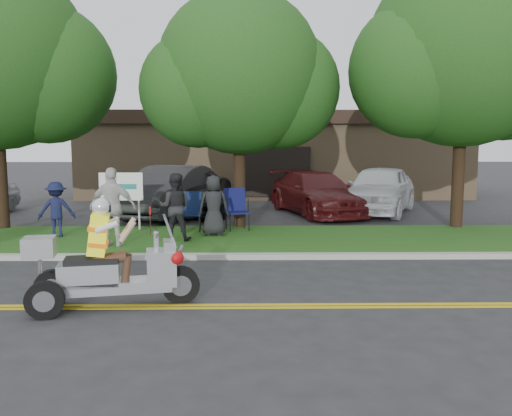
{
  "coord_description": "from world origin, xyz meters",
  "views": [
    {
      "loc": [
        0.75,
        -8.97,
        2.66
      ],
      "look_at": [
        0.91,
        2.0,
        1.29
      ],
      "focal_mm": 38.0,
      "sensor_mm": 36.0,
      "label": 1
    }
  ],
  "objects_px": {
    "trike_scooter": "(106,270)",
    "parked_car_right": "(317,193)",
    "lawn_chair_a": "(191,209)",
    "lawn_chair_b": "(236,206)",
    "spectator_adult_mid": "(175,207)",
    "parked_car_left": "(170,191)",
    "spectator_adult_right": "(113,207)",
    "parked_car_mid": "(194,192)",
    "parked_car_far_right": "(380,189)"
  },
  "relations": [
    {
      "from": "trike_scooter",
      "to": "lawn_chair_a",
      "type": "height_order",
      "value": "trike_scooter"
    },
    {
      "from": "lawn_chair_a",
      "to": "lawn_chair_b",
      "type": "bearing_deg",
      "value": 5.19
    },
    {
      "from": "lawn_chair_a",
      "to": "spectator_adult_mid",
      "type": "xyz_separation_m",
      "value": [
        -0.26,
        -1.54,
        0.24
      ]
    },
    {
      "from": "spectator_adult_mid",
      "to": "spectator_adult_right",
      "type": "xyz_separation_m",
      "value": [
        -1.4,
        -0.78,
        0.09
      ]
    },
    {
      "from": "trike_scooter",
      "to": "parked_car_right",
      "type": "distance_m",
      "value": 12.02
    },
    {
      "from": "parked_car_left",
      "to": "parked_car_far_right",
      "type": "height_order",
      "value": "parked_car_left"
    },
    {
      "from": "lawn_chair_b",
      "to": "parked_car_mid",
      "type": "xyz_separation_m",
      "value": [
        -1.65,
        4.31,
        -0.0
      ]
    },
    {
      "from": "lawn_chair_b",
      "to": "parked_car_right",
      "type": "xyz_separation_m",
      "value": [
        2.84,
        3.98,
        -0.01
      ]
    },
    {
      "from": "trike_scooter",
      "to": "parked_car_far_right",
      "type": "bearing_deg",
      "value": 46.51
    },
    {
      "from": "spectator_adult_mid",
      "to": "lawn_chair_b",
      "type": "bearing_deg",
      "value": -130.22
    },
    {
      "from": "trike_scooter",
      "to": "parked_car_right",
      "type": "bearing_deg",
      "value": 55.29
    },
    {
      "from": "spectator_adult_right",
      "to": "parked_car_far_right",
      "type": "distance_m",
      "value": 10.59
    },
    {
      "from": "spectator_adult_right",
      "to": "lawn_chair_b",
      "type": "bearing_deg",
      "value": -135.95
    },
    {
      "from": "parked_car_left",
      "to": "spectator_adult_right",
      "type": "bearing_deg",
      "value": -76.82
    },
    {
      "from": "parked_car_mid",
      "to": "parked_car_far_right",
      "type": "xyz_separation_m",
      "value": [
        6.85,
        -0.01,
        0.11
      ]
    },
    {
      "from": "trike_scooter",
      "to": "parked_car_far_right",
      "type": "relative_size",
      "value": 0.52
    },
    {
      "from": "parked_car_mid",
      "to": "parked_car_right",
      "type": "xyz_separation_m",
      "value": [
        4.48,
        -0.33,
        -0.01
      ]
    },
    {
      "from": "parked_car_far_right",
      "to": "parked_car_right",
      "type": "bearing_deg",
      "value": -148.19
    },
    {
      "from": "lawn_chair_a",
      "to": "spectator_adult_right",
      "type": "relative_size",
      "value": 0.58
    },
    {
      "from": "trike_scooter",
      "to": "lawn_chair_a",
      "type": "bearing_deg",
      "value": 73.29
    },
    {
      "from": "lawn_chair_a",
      "to": "spectator_adult_right",
      "type": "height_order",
      "value": "spectator_adult_right"
    },
    {
      "from": "spectator_adult_right",
      "to": "parked_car_right",
      "type": "xyz_separation_m",
      "value": [
        5.76,
        6.45,
        -0.3
      ]
    },
    {
      "from": "parked_car_right",
      "to": "spectator_adult_right",
      "type": "bearing_deg",
      "value": -148.64
    },
    {
      "from": "spectator_adult_mid",
      "to": "parked_car_far_right",
      "type": "distance_m",
      "value": 9.02
    },
    {
      "from": "lawn_chair_a",
      "to": "parked_car_left",
      "type": "bearing_deg",
      "value": 105.61
    },
    {
      "from": "parked_car_right",
      "to": "parked_car_far_right",
      "type": "relative_size",
      "value": 1.02
    },
    {
      "from": "spectator_adult_right",
      "to": "parked_car_left",
      "type": "height_order",
      "value": "spectator_adult_right"
    },
    {
      "from": "trike_scooter",
      "to": "spectator_adult_mid",
      "type": "bearing_deg",
      "value": 74.49
    },
    {
      "from": "trike_scooter",
      "to": "spectator_adult_mid",
      "type": "height_order",
      "value": "spectator_adult_mid"
    },
    {
      "from": "parked_car_left",
      "to": "parked_car_right",
      "type": "relative_size",
      "value": 1.02
    },
    {
      "from": "spectator_adult_right",
      "to": "parked_car_mid",
      "type": "bearing_deg",
      "value": -96.81
    },
    {
      "from": "lawn_chair_a",
      "to": "spectator_adult_mid",
      "type": "bearing_deg",
      "value": -101.07
    },
    {
      "from": "spectator_adult_right",
      "to": "trike_scooter",
      "type": "bearing_deg",
      "value": 106.31
    },
    {
      "from": "spectator_adult_mid",
      "to": "spectator_adult_right",
      "type": "bearing_deg",
      "value": 31.15
    },
    {
      "from": "lawn_chair_b",
      "to": "parked_car_right",
      "type": "relative_size",
      "value": 0.23
    },
    {
      "from": "lawn_chair_a",
      "to": "parked_car_far_right",
      "type": "height_order",
      "value": "parked_car_far_right"
    },
    {
      "from": "lawn_chair_a",
      "to": "parked_car_left",
      "type": "height_order",
      "value": "parked_car_left"
    },
    {
      "from": "trike_scooter",
      "to": "lawn_chair_b",
      "type": "relative_size",
      "value": 2.26
    },
    {
      "from": "spectator_adult_right",
      "to": "parked_car_mid",
      "type": "xyz_separation_m",
      "value": [
        1.28,
        6.78,
        -0.29
      ]
    },
    {
      "from": "lawn_chair_b",
      "to": "parked_car_far_right",
      "type": "relative_size",
      "value": 0.23
    },
    {
      "from": "parked_car_left",
      "to": "parked_car_far_right",
      "type": "bearing_deg",
      "value": 24.47
    },
    {
      "from": "lawn_chair_b",
      "to": "parked_car_left",
      "type": "xyz_separation_m",
      "value": [
        -2.4,
        3.47,
        0.11
      ]
    },
    {
      "from": "trike_scooter",
      "to": "parked_car_left",
      "type": "distance_m",
      "value": 10.55
    },
    {
      "from": "lawn_chair_b",
      "to": "spectator_adult_right",
      "type": "bearing_deg",
      "value": -155.98
    },
    {
      "from": "spectator_adult_right",
      "to": "lawn_chair_a",
      "type": "bearing_deg",
      "value": -121.56
    },
    {
      "from": "lawn_chair_b",
      "to": "spectator_adult_right",
      "type": "height_order",
      "value": "spectator_adult_right"
    },
    {
      "from": "parked_car_far_right",
      "to": "parked_car_left",
      "type": "bearing_deg",
      "value": -149.79
    },
    {
      "from": "parked_car_right",
      "to": "lawn_chair_b",
      "type": "bearing_deg",
      "value": -142.34
    },
    {
      "from": "lawn_chair_a",
      "to": "spectator_adult_mid",
      "type": "distance_m",
      "value": 1.58
    },
    {
      "from": "lawn_chair_a",
      "to": "lawn_chair_b",
      "type": "height_order",
      "value": "lawn_chair_b"
    }
  ]
}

